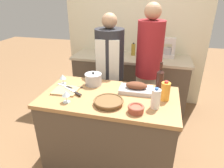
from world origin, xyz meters
TOP-DOWN VIEW (x-y plane):
  - ground_plane at (0.00, 0.00)m, footprint 12.00×12.00m
  - kitchen_island at (0.00, 0.00)m, footprint 1.40×0.75m
  - back_counter at (0.00, 1.39)m, footprint 1.92×0.60m
  - back_wall at (0.00, 1.74)m, footprint 2.42×0.10m
  - roasting_pan at (0.25, 0.15)m, footprint 0.35×0.22m
  - wicker_basket at (0.04, -0.17)m, footprint 0.29×0.29m
  - cutting_board at (-0.48, -0.02)m, footprint 0.27×0.22m
  - stock_pot at (-0.25, 0.22)m, footprint 0.19×0.19m
  - mixing_bowl at (0.31, -0.24)m, footprint 0.15×0.15m
  - juice_jug at (0.55, 0.05)m, footprint 0.09×0.09m
  - milk_jug at (0.47, -0.12)m, footprint 0.08×0.08m
  - wine_bottle_green at (0.49, 0.30)m, footprint 0.08×0.08m
  - wine_glass_left at (-0.37, -0.23)m, footprint 0.08×0.08m
  - wine_glass_right at (-0.59, 0.15)m, footprint 0.08×0.08m
  - knife_chef at (-0.38, -0.04)m, footprint 0.25×0.16m
  - knife_paring at (-0.42, 0.10)m, footprint 0.18×0.03m
  - knife_bread at (-0.52, 0.06)m, footprint 0.21×0.11m
  - stand_mixer at (0.60, 1.50)m, footprint 0.18×0.14m
  - condiment_bottle_tall at (0.02, 1.49)m, footprint 0.07×0.07m
  - condiment_bottle_short at (-0.26, 1.37)m, footprint 0.06×0.06m
  - person_cook_aproned at (-0.18, 0.70)m, footprint 0.38×0.39m
  - person_cook_guest at (0.33, 0.77)m, footprint 0.34×0.34m

SIDE VIEW (x-z plane):
  - ground_plane at x=0.00m, z-range 0.00..0.00m
  - back_counter at x=0.00m, z-range 0.00..0.90m
  - kitchen_island at x=0.00m, z-range 0.00..0.90m
  - knife_paring at x=-0.42m, z-range 0.90..0.91m
  - person_cook_aproned at x=-0.18m, z-range 0.08..1.72m
  - cutting_board at x=-0.48m, z-range 0.90..0.92m
  - knife_bread at x=-0.52m, z-range 0.91..0.92m
  - knife_chef at x=-0.38m, z-range 0.91..0.92m
  - wicker_basket at x=0.04m, z-range 0.90..0.95m
  - mixing_bowl at x=0.31m, z-range 0.90..0.97m
  - roasting_pan at x=0.25m, z-range 0.88..1.00m
  - stock_pot at x=-0.25m, z-range 0.89..1.04m
  - wine_glass_right at x=-0.59m, z-range 0.92..1.04m
  - person_cook_guest at x=0.33m, z-range 0.10..1.86m
  - condiment_bottle_short at x=-0.26m, z-range 0.89..1.08m
  - wine_glass_left at x=-0.37m, z-range 0.93..1.04m
  - juice_jug at x=0.55m, z-range 0.89..1.09m
  - condiment_bottle_tall at x=0.02m, z-range 0.89..1.10m
  - milk_jug at x=0.47m, z-range 0.89..1.09m
  - wine_bottle_green at x=0.49m, z-range 0.87..1.17m
  - stand_mixer at x=0.60m, z-range 0.87..1.19m
  - back_wall at x=0.00m, z-range 0.00..2.55m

